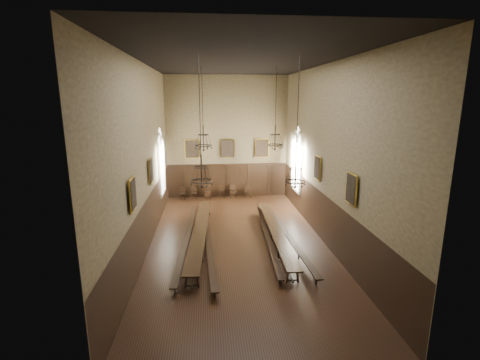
{
  "coord_description": "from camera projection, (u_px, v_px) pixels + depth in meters",
  "views": [
    {
      "loc": [
        -1.45,
        -16.77,
        7.27
      ],
      "look_at": [
        0.26,
        1.5,
        3.0
      ],
      "focal_mm": 26.0,
      "sensor_mm": 36.0,
      "label": 1
    }
  ],
  "objects": [
    {
      "name": "portrait_back_2",
      "position": [
        262.0,
        148.0,
        26.05
      ],
      "size": [
        1.1,
        0.12,
        1.4
      ],
      "color": "gold",
      "rests_on": "wall_back"
    },
    {
      "name": "chair_3",
      "position": [
        222.0,
        194.0,
        26.28
      ],
      "size": [
        0.4,
        0.4,
        0.9
      ],
      "rotation": [
        0.0,
        0.0,
        0.0
      ],
      "color": "black",
      "rests_on": "floor"
    },
    {
      "name": "wainscot_panelling",
      "position": [
        238.0,
        220.0,
        17.76
      ],
      "size": [
        9.0,
        18.0,
        2.5
      ],
      "primitive_type": null,
      "color": "black",
      "rests_on": "floor"
    },
    {
      "name": "wall_back",
      "position": [
        227.0,
        138.0,
        25.76
      ],
      "size": [
        9.0,
        0.02,
        9.0
      ],
      "primitive_type": "cube",
      "color": "olive",
      "rests_on": "ground"
    },
    {
      "name": "window_left",
      "position": [
        161.0,
        161.0,
        22.21
      ],
      "size": [
        0.2,
        2.2,
        4.6
      ],
      "primitive_type": null,
      "color": "white",
      "rests_on": "wall_left"
    },
    {
      "name": "chandelier_front_right",
      "position": [
        295.0,
        174.0,
        14.86
      ],
      "size": [
        0.87,
        0.87,
        5.33
      ],
      "color": "black",
      "rests_on": "ceiling"
    },
    {
      "name": "wall_right",
      "position": [
        327.0,
        156.0,
        17.43
      ],
      "size": [
        0.02,
        18.0,
        9.0
      ],
      "primitive_type": "cube",
      "color": "olive",
      "rests_on": "ground"
    },
    {
      "name": "wall_left",
      "position": [
        144.0,
        159.0,
        16.62
      ],
      "size": [
        0.02,
        18.0,
        9.0
      ],
      "primitive_type": "cube",
      "color": "olive",
      "rests_on": "ground"
    },
    {
      "name": "portrait_left_0",
      "position": [
        151.0,
        171.0,
        17.78
      ],
      "size": [
        0.12,
        1.0,
        1.3
      ],
      "color": "gold",
      "rests_on": "wall_left"
    },
    {
      "name": "table_right",
      "position": [
        275.0,
        235.0,
        18.09
      ],
      "size": [
        0.88,
        9.25,
        0.72
      ],
      "rotation": [
        0.0,
        0.0,
        -0.03
      ],
      "color": "black",
      "rests_on": "floor"
    },
    {
      "name": "chair_0",
      "position": [
        183.0,
        195.0,
        25.93
      ],
      "size": [
        0.45,
        0.45,
        0.89
      ],
      "rotation": [
        0.0,
        0.0,
        -0.17
      ],
      "color": "black",
      "rests_on": "floor"
    },
    {
      "name": "chandelier_back_left",
      "position": [
        203.0,
        141.0,
        19.59
      ],
      "size": [
        0.94,
        0.94,
        4.45
      ],
      "color": "black",
      "rests_on": "ceiling"
    },
    {
      "name": "ceiling",
      "position": [
        237.0,
        61.0,
        16.0
      ],
      "size": [
        9.0,
        18.0,
        0.02
      ],
      "primitive_type": "cube",
      "color": "black",
      "rests_on": "ground"
    },
    {
      "name": "portrait_left_1",
      "position": [
        133.0,
        194.0,
        13.41
      ],
      "size": [
        0.12,
        1.0,
        1.3
      ],
      "color": "gold",
      "rests_on": "wall_left"
    },
    {
      "name": "portrait_right_1",
      "position": [
        351.0,
        189.0,
        14.21
      ],
      "size": [
        0.12,
        1.0,
        1.3
      ],
      "color": "gold",
      "rests_on": "wall_right"
    },
    {
      "name": "floor",
      "position": [
        238.0,
        243.0,
        18.05
      ],
      "size": [
        9.0,
        18.0,
        0.02
      ],
      "primitive_type": "cube",
      "color": "black",
      "rests_on": "ground"
    },
    {
      "name": "portrait_back_1",
      "position": [
        227.0,
        149.0,
        25.82
      ],
      "size": [
        1.1,
        0.12,
        1.4
      ],
      "color": "gold",
      "rests_on": "wall_back"
    },
    {
      "name": "chair_5",
      "position": [
        248.0,
        194.0,
        26.35
      ],
      "size": [
        0.42,
        0.42,
        0.95
      ],
      "rotation": [
        0.0,
        0.0,
        0.01
      ],
      "color": "black",
      "rests_on": "floor"
    },
    {
      "name": "bench_left_outer",
      "position": [
        187.0,
        238.0,
        17.86
      ],
      "size": [
        0.77,
        10.3,
        0.46
      ],
      "rotation": [
        0.0,
        0.0,
        -0.05
      ],
      "color": "black",
      "rests_on": "floor"
    },
    {
      "name": "chandelier_back_right",
      "position": [
        275.0,
        140.0,
        19.25
      ],
      "size": [
        0.9,
        0.9,
        4.36
      ],
      "color": "black",
      "rests_on": "ceiling"
    },
    {
      "name": "bench_right_outer",
      "position": [
        286.0,
        235.0,
        18.38
      ],
      "size": [
        0.74,
        10.09,
        0.45
      ],
      "rotation": [
        0.0,
        0.0,
        0.04
      ],
      "color": "black",
      "rests_on": "floor"
    },
    {
      "name": "window_right",
      "position": [
        297.0,
        159.0,
        23.01
      ],
      "size": [
        0.2,
        2.2,
        4.6
      ],
      "primitive_type": null,
      "color": "white",
      "rests_on": "wall_right"
    },
    {
      "name": "wall_front",
      "position": [
        270.0,
        218.0,
        8.29
      ],
      "size": [
        9.0,
        0.02,
        9.0
      ],
      "primitive_type": "cube",
      "color": "olive",
      "rests_on": "ground"
    },
    {
      "name": "portrait_back_0",
      "position": [
        192.0,
        149.0,
        25.58
      ],
      "size": [
        1.1,
        0.12,
        1.4
      ],
      "color": "gold",
      "rests_on": "wall_back"
    },
    {
      "name": "table_left",
      "position": [
        200.0,
        236.0,
        17.95
      ],
      "size": [
        1.25,
        9.89,
        0.77
      ],
      "rotation": [
        0.0,
        0.0,
        -0.06
      ],
      "color": "black",
      "rests_on": "floor"
    },
    {
      "name": "bench_right_inner",
      "position": [
        267.0,
        237.0,
        18.1
      ],
      "size": [
        0.78,
        9.43,
        0.42
      ],
      "rotation": [
        0.0,
        0.0,
        -0.05
      ],
      "color": "black",
      "rests_on": "floor"
    },
    {
      "name": "chandelier_front_left",
      "position": [
        201.0,
        173.0,
        14.38
      ],
      "size": [
        0.91,
        0.91,
        5.21
      ],
      "color": "black",
      "rests_on": "ceiling"
    },
    {
      "name": "portrait_right_0",
      "position": [
        317.0,
        168.0,
        18.57
      ],
      "size": [
        0.12,
        1.0,
        1.3
      ],
      "color": "gold",
      "rests_on": "wall_right"
    },
    {
      "name": "chair_2",
      "position": [
        208.0,
        194.0,
        26.07
      ],
      "size": [
        0.46,
        0.46,
        1.0
      ],
      "rotation": [
        0.0,
        0.0,
        0.03
      ],
      "color": "black",
      "rests_on": "floor"
    },
    {
      "name": "bench_left_inner",
      "position": [
        208.0,
        240.0,
        17.61
      ],
      "size": [
        0.8,
        10.44,
        0.47
      ],
      "rotation": [
        0.0,
        0.0,
        0.05
      ],
      "color": "black",
      "rests_on": "floor"
    },
    {
      "name": "chair_1",
      "position": [
        194.0,
        195.0,
        26.02
      ],
      "size": [
        0.44,
        0.44,
        0.89
      ],
      "rotation": [
        0.0,
        0.0,
        -0.11
      ],
      "color": "black",
      "rests_on": "floor"
    },
    {
      "name": "chair_4",
      "position": [
        233.0,
        194.0,
        26.29
      ],
      "size": [
        0.49,
        0.49,
        1.0
      ],
      "rotation": [
        0.0,
        0.0,
        0.12
      ],
      "color": "black",
      "rests_on": "floor"
    }
  ]
}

